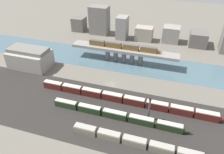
{
  "coord_description": "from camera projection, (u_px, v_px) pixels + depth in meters",
  "views": [
    {
      "loc": [
        30.95,
        -95.88,
        70.81
      ],
      "look_at": [
        0.0,
        1.44,
        3.76
      ],
      "focal_mm": 35.0,
      "sensor_mm": 36.0,
      "label": 1
    }
  ],
  "objects": [
    {
      "name": "city_block_right",
      "position": [
        144.0,
        34.0,
        171.12
      ],
      "size": [
        13.33,
        9.1,
        10.69
      ],
      "primitive_type": "cube",
      "color": "gray",
      "rests_on": "ground"
    },
    {
      "name": "train_yard_near",
      "position": [
        138.0,
        142.0,
        86.43
      ],
      "size": [
        55.69,
        3.07,
        3.44
      ],
      "color": "gray",
      "rests_on": "ground"
    },
    {
      "name": "train_yard_far",
      "position": [
        125.0,
        99.0,
        108.3
      ],
      "size": [
        92.79,
        2.92,
        4.13
      ],
      "color": "#5B1E19",
      "rests_on": "ground"
    },
    {
      "name": "river_water",
      "position": [
        124.0,
        62.0,
        144.49
      ],
      "size": [
        320.0,
        27.72,
        0.01
      ],
      "primitive_type": "cube",
      "color": "#47606B",
      "rests_on": "ground"
    },
    {
      "name": "train_yard_mid",
      "position": [
        117.0,
        115.0,
        99.16
      ],
      "size": [
        64.43,
        2.63,
        3.73
      ],
      "color": "#23381E",
      "rests_on": "ground"
    },
    {
      "name": "city_block_far_right",
      "position": [
        171.0,
        34.0,
        168.13
      ],
      "size": [
        12.44,
        11.07,
        12.2
      ],
      "primitive_type": "cube",
      "color": "gray",
      "rests_on": "ground"
    },
    {
      "name": "bridge",
      "position": [
        124.0,
        52.0,
        140.49
      ],
      "size": [
        69.48,
        7.99,
        9.4
      ],
      "color": "gray",
      "rests_on": "ground"
    },
    {
      "name": "city_block_tall",
      "position": [
        198.0,
        38.0,
        163.44
      ],
      "size": [
        12.45,
        15.46,
        10.59
      ],
      "primitive_type": "cube",
      "color": "#605B56",
      "rests_on": "ground"
    },
    {
      "name": "warehouse_building",
      "position": [
        30.0,
        58.0,
        136.6
      ],
      "size": [
        24.99,
        15.44,
        12.5
      ],
      "color": "#9E998E",
      "rests_on": "ground"
    },
    {
      "name": "train_on_bridge",
      "position": [
        124.0,
        46.0,
        138.41
      ],
      "size": [
        47.79,
        2.65,
        3.55
      ],
      "color": "brown",
      "rests_on": "bridge"
    },
    {
      "name": "ground_plane",
      "position": [
        111.0,
        84.0,
        123.08
      ],
      "size": [
        400.0,
        400.0,
        0.0
      ],
      "primitive_type": "plane",
      "color": "#666056"
    },
    {
      "name": "signal_tower",
      "position": [
        149.0,
        109.0,
        96.51
      ],
      "size": [
        1.0,
        0.81,
        12.1
      ],
      "color": "#4C4C51",
      "rests_on": "ground"
    },
    {
      "name": "city_block_center",
      "position": [
        122.0,
        28.0,
        172.04
      ],
      "size": [
        8.28,
        10.26,
        17.83
      ],
      "primitive_type": "cube",
      "color": "gray",
      "rests_on": "ground"
    },
    {
      "name": "railbed_yard",
      "position": [
        96.0,
        111.0,
        103.96
      ],
      "size": [
        280.0,
        42.0,
        0.01
      ],
      "primitive_type": "cube",
      "color": "#282623",
      "rests_on": "ground"
    },
    {
      "name": "city_block_far_left",
      "position": [
        79.0,
        24.0,
        188.39
      ],
      "size": [
        10.49,
        10.5,
        11.48
      ],
      "primitive_type": "cube",
      "color": "#605B56",
      "rests_on": "ground"
    },
    {
      "name": "city_block_left",
      "position": [
        99.0,
        20.0,
        179.7
      ],
      "size": [
        15.39,
        10.5,
        22.78
      ],
      "primitive_type": "cube",
      "color": "slate",
      "rests_on": "ground"
    }
  ]
}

